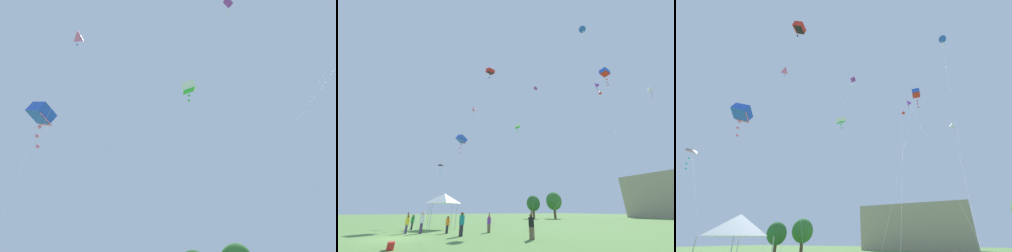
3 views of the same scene
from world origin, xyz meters
The scene contains 23 objects.
ground_plane centered at (0.00, 0.00, 0.00)m, with size 220.00×220.00×0.00m, color #5B8442.
tree_far_right centered at (-26.82, 30.36, 3.64)m, with size 3.74×3.36×5.64m.
tree_far_left centered at (-24.95, 35.72, 4.23)m, with size 4.33×3.90×6.54m.
festival_tent centered at (-7.09, 4.46, 3.31)m, with size 3.05×3.05×3.88m.
cooler_box centered at (4.90, 0.21, 0.19)m, with size 0.56×0.34×0.38m, color red.
person_orange_shirt centered at (-1.95, 4.32, 0.79)m, with size 0.35×0.35×1.47m.
person_white_shirt centered at (-2.86, 2.09, 0.99)m, with size 0.44×0.44×1.84m.
person_yellow_shirt centered at (-3.40, 0.85, 0.87)m, with size 0.37×0.37×1.80m.
person_purple_shirt centered at (-1.00, 8.15, 0.85)m, with size 0.36×0.36×1.76m.
person_green_shirt centered at (-7.31, 1.38, 0.82)m, with size 0.36×0.36×1.51m.
person_black_shirt centered at (4.79, 9.40, 0.97)m, with size 0.41×0.41×2.00m.
person_teal_shirt centered at (0.76, 5.00, 0.99)m, with size 0.43×0.43×1.84m.
kite_blue_diamond_0 centered at (6.41, 18.59, 25.52)m, with size 2.67×10.53×26.36m.
kite_black_delta_1 centered at (-13.51, 4.25, 8.63)m, with size 10.43×3.87×9.11m.
kite_blue_box_2 centered at (1.40, 29.29, 25.44)m, with size 2.77×22.39×26.07m.
kite_purple_delta_3 centered at (-5.95, 18.51, 23.06)m, with size 3.78×17.49×23.69m.
kite_white_box_4 centered at (-5.74, 14.35, 14.46)m, with size 3.16×12.88×14.95m.
kite_red_box_5 centered at (-10.37, 10.88, 28.03)m, with size 7.85×9.19×28.72m.
kite_blue_box_6 centered at (-12.39, 6.87, 13.20)m, with size 11.09×5.21×14.12m.
kite_red_diamond_7 centered at (-1.40, 30.68, 23.05)m, with size 3.06×26.03×23.59m.
kite_white_diamond_8 centered at (5.99, 32.12, 19.63)m, with size 1.85×23.37×20.29m.
kite_pink_diamond_9 centered at (-8.59, 7.64, 17.51)m, with size 6.83×3.50×18.12m.
kite_purple_diamond_10 centered at (0.04, 27.99, 23.17)m, with size 5.90×19.64×23.86m.
Camera 2 is at (18.45, 0.72, 1.96)m, focal length 20.00 mm.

